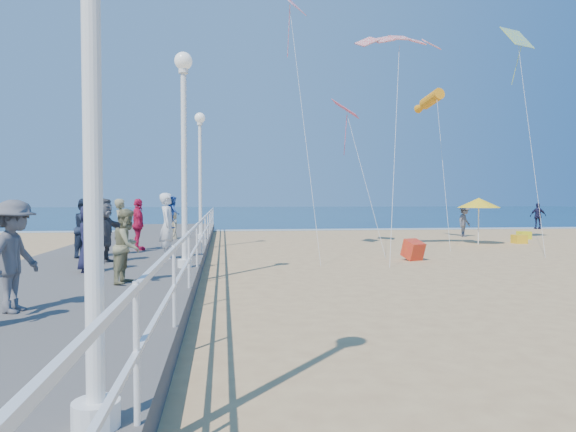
{
  "coord_description": "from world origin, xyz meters",
  "views": [
    {
      "loc": [
        -4.39,
        -12.95,
        2.13
      ],
      "look_at": [
        -2.5,
        2.0,
        1.6
      ],
      "focal_mm": 32.0,
      "sensor_mm": 36.0,
      "label": 1
    }
  ],
  "objects": [
    {
      "name": "beach_walker_b",
      "position": [
        17.08,
        19.77,
        0.9
      ],
      "size": [
        1.12,
        0.67,
        1.79
      ],
      "primitive_type": "imported",
      "rotation": [
        0.0,
        0.0,
        2.9
      ],
      "color": "#191A38",
      "rests_on": "ground"
    },
    {
      "name": "kite_diamond_pink",
      "position": [
        1.05,
        9.57,
        6.1
      ],
      "size": [
        1.48,
        1.6,
        0.74
      ],
      "primitive_type": "cube",
      "rotation": [
        0.59,
        0.0,
        1.2
      ],
      "color": "#EB5676"
    },
    {
      "name": "beach_chair_left",
      "position": [
        9.41,
        9.52,
        0.2
      ],
      "size": [
        0.55,
        0.55,
        0.4
      ],
      "primitive_type": "cube",
      "color": "yellow",
      "rests_on": "ground"
    },
    {
      "name": "ground",
      "position": [
        0.0,
        0.0,
        0.0
      ],
      "size": [
        160.0,
        160.0,
        0.0
      ],
      "primitive_type": "plane",
      "color": "tan",
      "rests_on": "ground"
    },
    {
      "name": "spectator_3",
      "position": [
        -7.19,
        4.48,
        1.26
      ],
      "size": [
        0.66,
        1.08,
        1.71
      ],
      "primitive_type": "imported",
      "rotation": [
        0.0,
        0.0,
        1.83
      ],
      "color": "#D11A4A",
      "rests_on": "boardwalk"
    },
    {
      "name": "box_kite",
      "position": [
        2.03,
        3.8,
        0.3
      ],
      "size": [
        0.76,
        0.85,
        0.74
      ],
      "primitive_type": "cube",
      "rotation": [
        0.31,
        0.0,
        0.35
      ],
      "color": "red",
      "rests_on": "ground"
    },
    {
      "name": "spectator_6",
      "position": [
        -7.53,
        3.43,
        1.25
      ],
      "size": [
        0.52,
        0.69,
        1.71
      ],
      "primitive_type": "imported",
      "rotation": [
        0.0,
        0.0,
        1.77
      ],
      "color": "gray",
      "rests_on": "boardwalk"
    },
    {
      "name": "kite_windsock",
      "position": [
        5.55,
        10.7,
        6.88
      ],
      "size": [
        0.95,
        2.34,
        1.01
      ],
      "primitive_type": "cylinder",
      "rotation": [
        1.36,
        0.0,
        0.17
      ],
      "color": "orange"
    },
    {
      "name": "kite_parafoil",
      "position": [
        2.36,
        6.29,
        8.3
      ],
      "size": [
        3.34,
        0.94,
        0.65
      ],
      "primitive_type": null,
      "rotation": [
        0.44,
        0.0,
        0.0
      ],
      "color": "red"
    },
    {
      "name": "ocean",
      "position": [
        0.0,
        65.0,
        0.01
      ],
      "size": [
        160.0,
        90.0,
        0.05
      ],
      "primitive_type": "cube",
      "color": "#0C2B48",
      "rests_on": "ground"
    },
    {
      "name": "spectator_7",
      "position": [
        -8.37,
        2.58,
        1.26
      ],
      "size": [
        0.8,
        0.94,
        1.71
      ],
      "primitive_type": "imported",
      "rotation": [
        0.0,
        0.0,
        1.38
      ],
      "color": "#192439",
      "rests_on": "boardwalk"
    },
    {
      "name": "kite_diamond_multi",
      "position": [
        8.82,
        8.95,
        9.37
      ],
      "size": [
        1.54,
        1.28,
        1.02
      ],
      "primitive_type": "cube",
      "rotation": [
        0.87,
        0.0,
        0.37
      ],
      "color": "blue"
    },
    {
      "name": "railing",
      "position": [
        -5.05,
        0.0,
        1.25
      ],
      "size": [
        0.05,
        42.0,
        0.55
      ],
      "color": "white",
      "rests_on": "boardwalk"
    },
    {
      "name": "beach_walker_c",
      "position": [
        -6.54,
        9.22,
        0.83
      ],
      "size": [
        0.84,
        0.96,
        1.65
      ],
      "primitive_type": "imported",
      "rotation": [
        0.0,
        0.0,
        -1.08
      ],
      "color": "#9B8D6B",
      "rests_on": "ground"
    },
    {
      "name": "beach_chair_right",
      "position": [
        11.11,
        11.85,
        0.2
      ],
      "size": [
        0.55,
        0.55,
        0.4
      ],
      "primitive_type": "cube",
      "color": "yellow",
      "rests_on": "ground"
    },
    {
      "name": "spectator_4",
      "position": [
        -7.51,
        -0.53,
        1.19
      ],
      "size": [
        0.64,
        0.85,
        1.57
      ],
      "primitive_type": "imported",
      "rotation": [
        0.0,
        0.0,
        1.38
      ],
      "color": "#171833",
      "rests_on": "boardwalk"
    },
    {
      "name": "woman_holding_toddler",
      "position": [
        -5.97,
        1.94,
        1.34
      ],
      "size": [
        0.46,
        0.69,
        1.87
      ],
      "primitive_type": "imported",
      "rotation": [
        0.0,
        0.0,
        1.55
      ],
      "color": "white",
      "rests_on": "boardwalk"
    },
    {
      "name": "spectator_2",
      "position": [
        -7.52,
        -4.79,
        1.25
      ],
      "size": [
        0.81,
        1.19,
        1.7
      ],
      "primitive_type": "imported",
      "rotation": [
        0.0,
        0.0,
        1.41
      ],
      "color": "#535257",
      "rests_on": "boardwalk"
    },
    {
      "name": "spectator_5",
      "position": [
        -7.56,
        1.21,
        1.27
      ],
      "size": [
        1.08,
        1.69,
        1.74
      ],
      "primitive_type": "imported",
      "rotation": [
        0.0,
        0.0,
        1.19
      ],
      "color": "#4F4F53",
      "rests_on": "boardwalk"
    },
    {
      "name": "spectator_1",
      "position": [
        -6.33,
        -2.27,
        1.16
      ],
      "size": [
        0.71,
        0.83,
        1.51
      ],
      "primitive_type": "imported",
      "rotation": [
        0.0,
        0.0,
        1.37
      ],
      "color": "gray",
      "rests_on": "boardwalk"
    },
    {
      "name": "boardwalk",
      "position": [
        -7.5,
        0.0,
        0.2
      ],
      "size": [
        5.0,
        44.0,
        0.4
      ],
      "primitive_type": "cube",
      "color": "#65605B",
      "rests_on": "ground"
    },
    {
      "name": "lamp_post_mid",
      "position": [
        -5.35,
        0.0,
        3.66
      ],
      "size": [
        0.44,
        0.44,
        5.32
      ],
      "color": "white",
      "rests_on": "boardwalk"
    },
    {
      "name": "lamp_post_far",
      "position": [
        -5.35,
        9.0,
        3.66
      ],
      "size": [
        0.44,
        0.44,
        5.32
      ],
      "color": "white",
      "rests_on": "boardwalk"
    },
    {
      "name": "surf_line",
      "position": [
        0.0,
        20.5,
        0.03
      ],
      "size": [
        160.0,
        1.2,
        0.04
      ],
      "primitive_type": "cube",
      "color": "silver",
      "rests_on": "ground"
    },
    {
      "name": "beach_walker_a",
      "position": [
        8.75,
        13.68,
        0.87
      ],
      "size": [
        1.27,
        1.22,
        1.74
      ],
      "primitive_type": "imported",
      "rotation": [
        0.0,
        0.0,
        0.71
      ],
      "color": "#5D5B61",
      "rests_on": "ground"
    },
    {
      "name": "toddler_held",
      "position": [
        -5.82,
        2.09,
        1.71
      ],
      "size": [
        0.36,
        0.46,
        0.93
      ],
      "primitive_type": "imported",
      "rotation": [
        0.0,
        0.0,
        1.55
      ],
      "color": "#305BB5",
      "rests_on": "boardwalk"
    },
    {
      "name": "beach_umbrella",
      "position": [
        7.23,
        9.24,
        1.91
      ],
      "size": [
        1.9,
        1.9,
        2.14
      ],
      "color": "white",
      "rests_on": "ground"
    }
  ]
}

